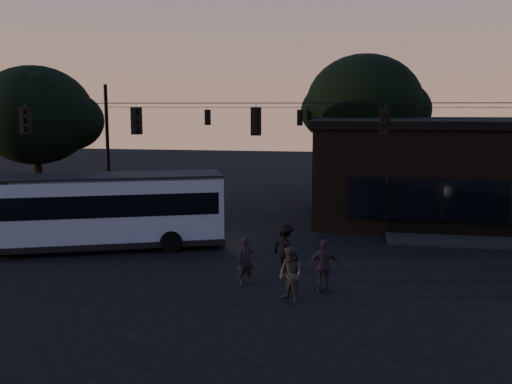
% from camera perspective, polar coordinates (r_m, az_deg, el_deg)
% --- Properties ---
extents(ground, '(120.00, 120.00, 0.00)m').
position_cam_1_polar(ground, '(17.64, -2.30, -11.64)').
color(ground, black).
rests_on(ground, ground).
extents(sidewalk_far_left, '(14.00, 10.00, 0.15)m').
position_cam_1_polar(sidewalk_far_left, '(35.42, -19.91, -1.69)').
color(sidewalk_far_left, black).
rests_on(sidewalk_far_left, ground).
extents(building, '(15.40, 10.41, 5.40)m').
position_cam_1_polar(building, '(32.78, 19.51, 2.19)').
color(building, black).
rests_on(building, ground).
extents(tree_behind, '(7.60, 7.60, 9.43)m').
position_cam_1_polar(tree_behind, '(38.17, 10.78, 8.62)').
color(tree_behind, black).
rests_on(tree_behind, ground).
extents(tree_left, '(6.40, 6.40, 8.30)m').
position_cam_1_polar(tree_left, '(34.04, -21.23, 7.15)').
color(tree_left, black).
rests_on(tree_left, ground).
extents(signal_rig_near, '(26.24, 0.30, 7.50)m').
position_cam_1_polar(signal_rig_near, '(20.54, 0.00, 4.00)').
color(signal_rig_near, black).
rests_on(signal_rig_near, ground).
extents(signal_rig_far, '(26.24, 0.30, 7.50)m').
position_cam_1_polar(signal_rig_far, '(36.39, 4.39, 5.62)').
color(signal_rig_far, black).
rests_on(signal_rig_far, ground).
extents(bus, '(11.54, 6.47, 3.20)m').
position_cam_1_polar(bus, '(25.30, -16.35, -1.54)').
color(bus, '#919CB9').
rests_on(bus, ground).
extents(pedestrian_a, '(0.71, 0.63, 1.63)m').
position_cam_1_polar(pedestrian_a, '(19.80, -1.04, -6.87)').
color(pedestrian_a, black).
rests_on(pedestrian_a, ground).
extents(pedestrian_b, '(1.08, 1.06, 1.76)m').
position_cam_1_polar(pedestrian_b, '(18.04, 3.47, -8.24)').
color(pedestrian_b, '#302D2B').
rests_on(pedestrian_b, ground).
extents(pedestrian_c, '(1.10, 0.60, 1.78)m').
position_cam_1_polar(pedestrian_c, '(19.03, 6.81, -7.35)').
color(pedestrian_c, black).
rests_on(pedestrian_c, ground).
extents(pedestrian_d, '(1.36, 1.27, 1.84)m').
position_cam_1_polar(pedestrian_d, '(21.13, 2.94, -5.59)').
color(pedestrian_d, black).
rests_on(pedestrian_d, ground).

